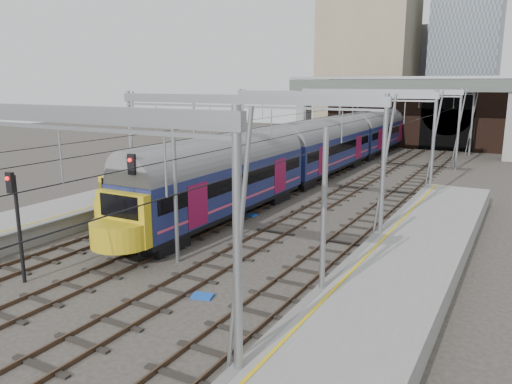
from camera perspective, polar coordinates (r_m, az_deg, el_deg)
The scene contains 15 objects.
ground at distance 23.29m, azimuth -11.97°, elevation -9.32°, with size 160.00×160.00×0.00m, color #38332D.
platform_left at distance 31.88m, azimuth -23.09°, elevation -3.07°, with size 4.32×55.00×1.12m.
platform_right at distance 17.26m, azimuth 11.91°, elevation -15.32°, with size 4.32×47.00×1.12m.
tracks at distance 35.41m, azimuth 3.98°, elevation -1.51°, with size 14.40×80.00×0.22m.
overhead_line at distance 40.41m, azimuth 8.05°, elevation 9.52°, with size 16.80×80.00×8.00m.
retaining_wall at distance 69.52m, azimuth 18.18°, elevation 8.33°, with size 28.00×2.75×9.00m.
overbridge at distance 63.89m, azimuth 16.08°, elevation 10.80°, with size 28.00×3.00×9.25m.
city_skyline at distance 87.92m, azimuth 22.06°, elevation 17.12°, with size 37.50×27.50×60.00m.
train_main at distance 54.97m, azimuth 11.36°, elevation 6.03°, with size 3.08×71.14×5.20m.
train_second at distance 56.13m, azimuth 7.38°, elevation 6.08°, with size 2.73×63.04×4.71m.
signal_near_left at distance 23.33m, azimuth -25.72°, elevation -2.29°, with size 0.35×0.47×4.90m.
signal_near_centre at distance 23.99m, azimuth -13.63°, elevation -0.46°, with size 0.39×0.48×5.32m.
equip_cover_a at distance 26.42m, azimuth -12.76°, elevation -6.58°, with size 0.96×0.68×0.11m, color #184BB7.
equip_cover_b at distance 32.70m, azimuth -0.78°, elevation -2.59°, with size 0.96×0.68×0.11m, color #184BB7.
equip_cover_c at distance 20.73m, azimuth -6.13°, elevation -11.75°, with size 0.84×0.59×0.10m, color #184BB7.
Camera 1 is at (14.36, -16.24, 8.50)m, focal length 35.00 mm.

